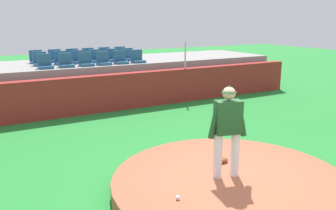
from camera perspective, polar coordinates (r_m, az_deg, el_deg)
ground_plane at (r=7.06m, az=9.99°, el=-13.46°), size 60.00×60.00×0.00m
pitchers_mound at (r=7.00m, az=10.04°, el=-12.46°), size 4.52×4.52×0.28m
pitcher at (r=6.62m, az=9.59°, el=-3.16°), size 0.77×0.38×1.77m
baseball at (r=6.08m, az=1.58°, el=-14.67°), size 0.07×0.07×0.07m
fielding_glove at (r=7.57m, az=8.60°, el=-8.74°), size 0.31×0.21×0.11m
brick_barrier at (r=12.70m, az=-10.04°, el=1.91°), size 16.83×0.40×1.30m
fence_post_right at (r=13.95m, az=2.79°, el=8.03°), size 0.06×0.06×1.04m
bleacher_platform at (r=14.88m, az=-13.09°, el=3.90°), size 16.41×3.61×1.52m
stadium_chair_0 at (r=13.13m, az=-19.17°, el=6.26°), size 0.48×0.44×0.50m
stadium_chair_1 at (r=13.28m, az=-16.11°, el=6.56°), size 0.48×0.44×0.50m
stadium_chair_2 at (r=13.44m, az=-13.08°, el=6.82°), size 0.48×0.44×0.50m
stadium_chair_3 at (r=13.63m, az=-10.37°, el=7.05°), size 0.48×0.44×0.50m
stadium_chair_4 at (r=13.89m, az=-7.65°, el=7.27°), size 0.48×0.44×0.50m
stadium_chair_5 at (r=14.15m, az=-4.93°, el=7.45°), size 0.48×0.44×0.50m
stadium_chair_6 at (r=14.01m, az=-19.86°, el=6.63°), size 0.48×0.44×0.50m
stadium_chair_7 at (r=14.12m, az=-16.85°, el=6.91°), size 0.48×0.44×0.50m
stadium_chair_8 at (r=14.29m, az=-14.12°, el=7.15°), size 0.48×0.44×0.50m
stadium_chair_9 at (r=14.49m, az=-11.60°, el=7.37°), size 0.48×0.44×0.50m
stadium_chair_10 at (r=14.75m, az=-8.89°, el=7.59°), size 0.48×0.44×0.50m
stadium_chair_11 at (r=15.01m, az=-6.41°, el=7.77°), size 0.48×0.44×0.50m
stadium_chair_12 at (r=14.86m, az=-20.43°, el=6.95°), size 0.48×0.44×0.50m
stadium_chair_13 at (r=14.99m, az=-17.69°, el=7.21°), size 0.48×0.44×0.50m
stadium_chair_14 at (r=15.15m, az=-15.05°, el=7.45°), size 0.48×0.44×0.50m
stadium_chair_15 at (r=15.36m, az=-12.62°, el=7.67°), size 0.48×0.44×0.50m
stadium_chair_16 at (r=15.59m, az=-10.10°, el=7.87°), size 0.48×0.44×0.50m
stadium_chair_17 at (r=15.84m, az=-7.60°, el=8.05°), size 0.48×0.44×0.50m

